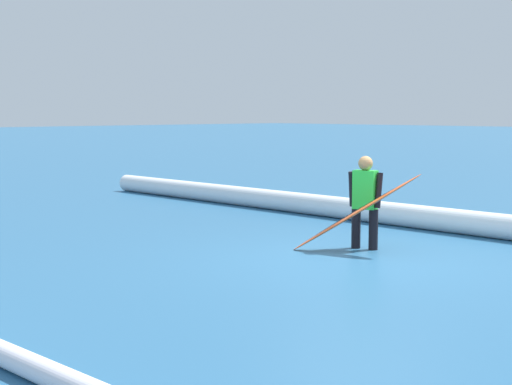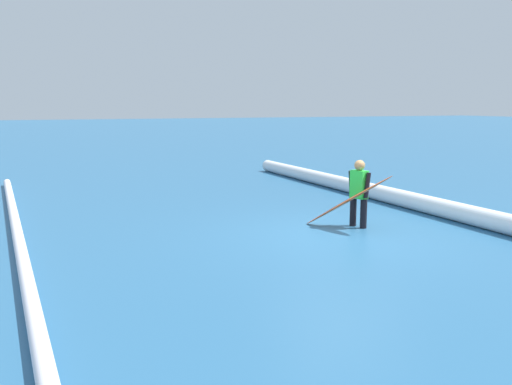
% 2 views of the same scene
% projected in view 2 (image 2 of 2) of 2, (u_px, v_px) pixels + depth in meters
% --- Properties ---
extents(ground_plane, '(179.98, 179.98, 0.00)m').
position_uv_depth(ground_plane, '(342.00, 235.00, 10.84)').
color(ground_plane, '#29608A').
extents(surfer, '(0.50, 0.28, 1.41)m').
position_uv_depth(surfer, '(359.00, 190.00, 11.44)').
color(surfer, black).
rests_on(surfer, ground_plane).
extents(surfboard, '(1.73, 1.26, 1.22)m').
position_uv_depth(surfboard, '(347.00, 201.00, 11.25)').
color(surfboard, '#E55926').
rests_on(surfboard, ground_plane).
extents(wave_crest_foreground, '(15.22, 0.58, 0.42)m').
position_uv_depth(wave_crest_foreground, '(388.00, 195.00, 14.39)').
color(wave_crest_foreground, white).
rests_on(wave_crest_foreground, ground_plane).
extents(wave_crest_midground, '(24.44, 0.87, 0.20)m').
position_uv_depth(wave_crest_midground, '(33.00, 312.00, 6.56)').
color(wave_crest_midground, white).
rests_on(wave_crest_midground, ground_plane).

